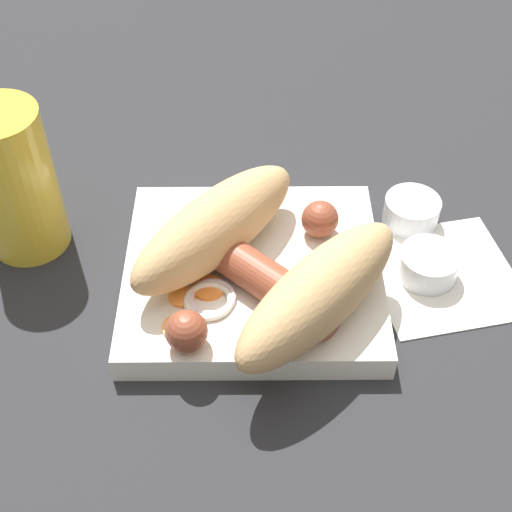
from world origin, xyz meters
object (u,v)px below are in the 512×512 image
at_px(food_tray, 256,274).
at_px(condiment_cup_near, 431,266).
at_px(bread_roll, 268,258).
at_px(sausage, 261,271).
at_px(condiment_cup_far, 414,213).
at_px(drink_glass, 17,182).

height_order(food_tray, condiment_cup_near, condiment_cup_near).
bearing_deg(bread_roll, sausage, -0.03).
height_order(sausage, condiment_cup_far, sausage).
height_order(condiment_cup_far, drink_glass, drink_glass).
bearing_deg(bread_roll, food_tray, -66.93).
distance_m(food_tray, bread_roll, 0.05).
bearing_deg(condiment_cup_far, bread_roll, 35.81).
relative_size(bread_roll, drink_glass, 1.76).
relative_size(sausage, condiment_cup_near, 2.98).
distance_m(bread_roll, drink_glass, 0.23).
xyz_separation_m(condiment_cup_near, drink_glass, (0.35, -0.05, 0.06)).
bearing_deg(bread_roll, condiment_cup_near, -167.63).
height_order(food_tray, condiment_cup_far, condiment_cup_far).
height_order(bread_roll, condiment_cup_near, bread_roll).
xyz_separation_m(food_tray, sausage, (-0.00, 0.02, 0.03)).
bearing_deg(food_tray, drink_glass, -15.31).
bearing_deg(food_tray, sausage, 100.33).
relative_size(condiment_cup_near, condiment_cup_far, 1.00).
bearing_deg(condiment_cup_near, food_tray, 3.20).
bearing_deg(drink_glass, condiment_cup_near, 172.44).
height_order(food_tray, sausage, sausage).
xyz_separation_m(bread_roll, drink_glass, (0.21, -0.08, 0.01)).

